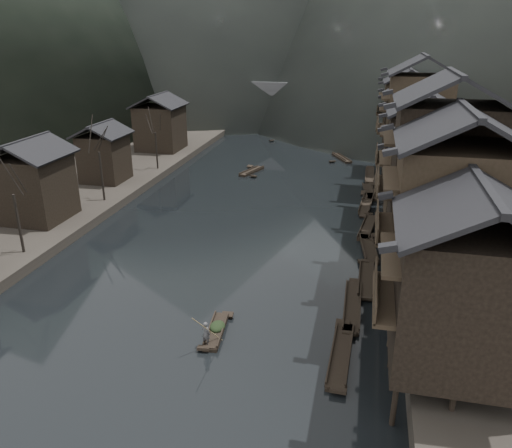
# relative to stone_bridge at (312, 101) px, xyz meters

# --- Properties ---
(water) EXTENTS (300.00, 300.00, 0.00)m
(water) POSITION_rel_stone_bridge_xyz_m (0.00, -72.00, -5.11)
(water) COLOR black
(water) RESTS_ON ground
(left_bank) EXTENTS (40.00, 200.00, 1.20)m
(left_bank) POSITION_rel_stone_bridge_xyz_m (-35.00, -32.00, -4.51)
(left_bank) COLOR #2D2823
(left_bank) RESTS_ON ground
(stilt_houses) EXTENTS (9.00, 67.60, 16.64)m
(stilt_houses) POSITION_rel_stone_bridge_xyz_m (17.28, -53.07, 3.86)
(stilt_houses) COLOR black
(stilt_houses) RESTS_ON ground
(left_houses) EXTENTS (8.10, 53.20, 8.73)m
(left_houses) POSITION_rel_stone_bridge_xyz_m (-20.50, -51.88, 0.55)
(left_houses) COLOR black
(left_houses) RESTS_ON left_bank
(bare_trees) EXTENTS (3.97, 42.92, 7.93)m
(bare_trees) POSITION_rel_stone_bridge_xyz_m (-17.00, -60.93, 1.67)
(bare_trees) COLOR black
(bare_trees) RESTS_ON left_bank
(moored_sampans) EXTENTS (3.08, 49.87, 0.47)m
(moored_sampans) POSITION_rel_stone_bridge_xyz_m (12.19, -56.77, -4.91)
(moored_sampans) COLOR black
(moored_sampans) RESTS_ON water
(midriver_boats) EXTENTS (15.55, 40.68, 0.45)m
(midriver_boats) POSITION_rel_stone_bridge_xyz_m (0.73, -20.43, -4.91)
(midriver_boats) COLOR black
(midriver_boats) RESTS_ON water
(stone_bridge) EXTENTS (40.00, 6.00, 9.00)m
(stone_bridge) POSITION_rel_stone_bridge_xyz_m (0.00, 0.00, 0.00)
(stone_bridge) COLOR #4C4C4F
(stone_bridge) RESTS_ON ground
(hero_sampan) EXTENTS (1.40, 4.75, 0.43)m
(hero_sampan) POSITION_rel_stone_bridge_xyz_m (2.85, -76.47, -4.91)
(hero_sampan) COLOR black
(hero_sampan) RESTS_ON water
(cargo_heap) EXTENTS (1.03, 1.35, 0.62)m
(cargo_heap) POSITION_rel_stone_bridge_xyz_m (2.87, -76.25, -4.37)
(cargo_heap) COLOR black
(cargo_heap) RESTS_ON hero_sampan
(boatman) EXTENTS (0.71, 0.57, 1.68)m
(boatman) POSITION_rel_stone_bridge_xyz_m (2.69, -78.10, -3.84)
(boatman) COLOR #4E4E51
(boatman) RESTS_ON hero_sampan
(bamboo_pole) EXTENTS (1.37, 2.30, 3.03)m
(bamboo_pole) POSITION_rel_stone_bridge_xyz_m (2.89, -78.10, -1.48)
(bamboo_pole) COLOR #8C7A51
(bamboo_pole) RESTS_ON boatman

